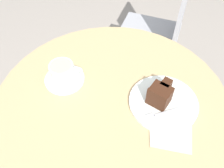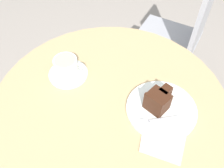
{
  "view_description": "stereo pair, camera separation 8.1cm",
  "coord_description": "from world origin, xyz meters",
  "px_view_note": "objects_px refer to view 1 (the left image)",
  "views": [
    {
      "loc": [
        -0.03,
        -0.48,
        1.41
      ],
      "look_at": [
        0.0,
        0.04,
        0.79
      ],
      "focal_mm": 38.0,
      "sensor_mm": 36.0,
      "label": 1
    },
    {
      "loc": [
        0.05,
        -0.48,
        1.41
      ],
      "look_at": [
        0.0,
        0.04,
        0.79
      ],
      "focal_mm": 38.0,
      "sensor_mm": 36.0,
      "label": 2
    }
  ],
  "objects_px": {
    "cake_slice": "(160,94)",
    "cafe_chair": "(165,23)",
    "cake_plate": "(163,102)",
    "teaspoon": "(58,87)",
    "fork": "(160,114)",
    "napkin": "(170,132)",
    "coffee_cup": "(63,72)",
    "saucer": "(65,79)"
  },
  "relations": [
    {
      "from": "teaspoon",
      "to": "cake_plate",
      "type": "height_order",
      "value": "teaspoon"
    },
    {
      "from": "coffee_cup",
      "to": "saucer",
      "type": "bearing_deg",
      "value": -41.52
    },
    {
      "from": "teaspoon",
      "to": "napkin",
      "type": "height_order",
      "value": "teaspoon"
    },
    {
      "from": "coffee_cup",
      "to": "cafe_chair",
      "type": "xyz_separation_m",
      "value": [
        0.54,
        0.6,
        -0.25
      ]
    },
    {
      "from": "cake_slice",
      "to": "fork",
      "type": "distance_m",
      "value": 0.06
    },
    {
      "from": "cake_plate",
      "to": "cafe_chair",
      "type": "xyz_separation_m",
      "value": [
        0.19,
        0.73,
        -0.22
      ]
    },
    {
      "from": "cake_plate",
      "to": "cafe_chair",
      "type": "bearing_deg",
      "value": 75.19
    },
    {
      "from": "cake_plate",
      "to": "cake_slice",
      "type": "height_order",
      "value": "cake_slice"
    },
    {
      "from": "napkin",
      "to": "teaspoon",
      "type": "bearing_deg",
      "value": 151.53
    },
    {
      "from": "teaspoon",
      "to": "coffee_cup",
      "type": "bearing_deg",
      "value": -114.91
    },
    {
      "from": "cafe_chair",
      "to": "teaspoon",
      "type": "bearing_deg",
      "value": -17.51
    },
    {
      "from": "saucer",
      "to": "napkin",
      "type": "relative_size",
      "value": 0.97
    },
    {
      "from": "teaspoon",
      "to": "cake_slice",
      "type": "xyz_separation_m",
      "value": [
        0.35,
        -0.08,
        0.03
      ]
    },
    {
      "from": "cake_plate",
      "to": "fork",
      "type": "xyz_separation_m",
      "value": [
        -0.02,
        -0.05,
        0.01
      ]
    },
    {
      "from": "coffee_cup",
      "to": "fork",
      "type": "xyz_separation_m",
      "value": [
        0.32,
        -0.18,
        -0.03
      ]
    },
    {
      "from": "saucer",
      "to": "fork",
      "type": "bearing_deg",
      "value": -29.14
    },
    {
      "from": "saucer",
      "to": "fork",
      "type": "distance_m",
      "value": 0.36
    },
    {
      "from": "cake_plate",
      "to": "cake_slice",
      "type": "bearing_deg",
      "value": 163.44
    },
    {
      "from": "coffee_cup",
      "to": "teaspoon",
      "type": "distance_m",
      "value": 0.06
    },
    {
      "from": "napkin",
      "to": "cafe_chair",
      "type": "relative_size",
      "value": 0.16
    },
    {
      "from": "saucer",
      "to": "cake_slice",
      "type": "xyz_separation_m",
      "value": [
        0.33,
        -0.12,
        0.04
      ]
    },
    {
      "from": "teaspoon",
      "to": "napkin",
      "type": "distance_m",
      "value": 0.41
    },
    {
      "from": "teaspoon",
      "to": "cafe_chair",
      "type": "distance_m",
      "value": 0.88
    },
    {
      "from": "fork",
      "to": "napkin",
      "type": "relative_size",
      "value": 0.98
    },
    {
      "from": "cake_slice",
      "to": "cafe_chair",
      "type": "distance_m",
      "value": 0.8
    },
    {
      "from": "saucer",
      "to": "napkin",
      "type": "bearing_deg",
      "value": -34.8
    },
    {
      "from": "cake_plate",
      "to": "napkin",
      "type": "height_order",
      "value": "cake_plate"
    },
    {
      "from": "napkin",
      "to": "cake_slice",
      "type": "bearing_deg",
      "value": 97.4
    },
    {
      "from": "teaspoon",
      "to": "fork",
      "type": "xyz_separation_m",
      "value": [
        0.34,
        -0.14,
        0.0
      ]
    },
    {
      "from": "fork",
      "to": "cake_slice",
      "type": "bearing_deg",
      "value": -113.27
    },
    {
      "from": "teaspoon",
      "to": "saucer",
      "type": "bearing_deg",
      "value": -116.42
    },
    {
      "from": "cake_slice",
      "to": "cafe_chair",
      "type": "bearing_deg",
      "value": 73.96
    },
    {
      "from": "saucer",
      "to": "cake_plate",
      "type": "height_order",
      "value": "cake_plate"
    },
    {
      "from": "teaspoon",
      "to": "cafe_chair",
      "type": "relative_size",
      "value": 0.1
    },
    {
      "from": "napkin",
      "to": "coffee_cup",
      "type": "bearing_deg",
      "value": 145.18
    },
    {
      "from": "cake_plate",
      "to": "cafe_chair",
      "type": "height_order",
      "value": "cafe_chair"
    },
    {
      "from": "saucer",
      "to": "cafe_chair",
      "type": "xyz_separation_m",
      "value": [
        0.53,
        0.6,
        -0.21
      ]
    },
    {
      "from": "cake_plate",
      "to": "cake_slice",
      "type": "distance_m",
      "value": 0.04
    },
    {
      "from": "saucer",
      "to": "coffee_cup",
      "type": "relative_size",
      "value": 1.25
    },
    {
      "from": "teaspoon",
      "to": "cafe_chair",
      "type": "height_order",
      "value": "cafe_chair"
    },
    {
      "from": "saucer",
      "to": "cake_slice",
      "type": "distance_m",
      "value": 0.35
    },
    {
      "from": "napkin",
      "to": "fork",
      "type": "bearing_deg",
      "value": 110.85
    }
  ]
}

